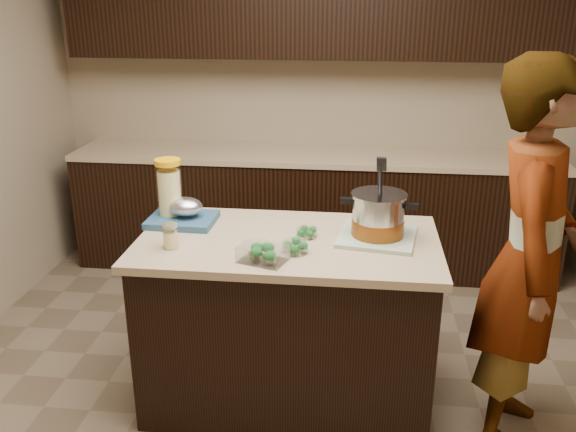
% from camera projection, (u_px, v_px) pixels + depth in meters
% --- Properties ---
extents(ground_plane, '(4.00, 4.00, 0.00)m').
position_uv_depth(ground_plane, '(288.00, 394.00, 3.26)').
color(ground_plane, brown).
rests_on(ground_plane, ground).
extents(room_shell, '(4.04, 4.04, 2.72)m').
position_uv_depth(room_shell, '(288.00, 68.00, 2.67)').
color(room_shell, tan).
rests_on(room_shell, ground).
extents(back_cabinets, '(3.60, 0.63, 2.33)m').
position_uv_depth(back_cabinets, '(315.00, 146.00, 4.56)').
color(back_cabinets, black).
rests_on(back_cabinets, ground).
extents(island, '(1.46, 0.81, 0.90)m').
position_uv_depth(island, '(288.00, 320.00, 3.11)').
color(island, black).
rests_on(island, ground).
extents(dish_towel, '(0.41, 0.41, 0.02)m').
position_uv_depth(dish_towel, '(377.00, 236.00, 2.96)').
color(dish_towel, '#618559').
rests_on(dish_towel, island).
extents(stock_pot, '(0.37, 0.31, 0.38)m').
position_uv_depth(stock_pot, '(378.00, 217.00, 2.92)').
color(stock_pot, '#B7B7BC').
rests_on(stock_pot, dish_towel).
extents(lemonade_pitcher, '(0.17, 0.17, 0.32)m').
position_uv_depth(lemonade_pitcher, '(170.00, 193.00, 3.15)').
color(lemonade_pitcher, '#E4D98B').
rests_on(lemonade_pitcher, island).
extents(mason_jar, '(0.09, 0.09, 0.12)m').
position_uv_depth(mason_jar, '(170.00, 237.00, 2.84)').
color(mason_jar, '#E4D98B').
rests_on(mason_jar, island).
extents(broccoli_tub_left, '(0.12, 0.12, 0.05)m').
position_uv_depth(broccoli_tub_left, '(307.00, 233.00, 2.97)').
color(broccoli_tub_left, silver).
rests_on(broccoli_tub_left, island).
extents(broccoli_tub_right, '(0.15, 0.15, 0.06)m').
position_uv_depth(broccoli_tub_right, '(295.00, 247.00, 2.79)').
color(broccoli_tub_right, silver).
rests_on(broccoli_tub_right, island).
extents(broccoli_tub_rect, '(0.24, 0.20, 0.07)m').
position_uv_depth(broccoli_tub_rect, '(263.00, 254.00, 2.70)').
color(broccoli_tub_rect, silver).
rests_on(broccoli_tub_rect, island).
extents(blue_tray, '(0.35, 0.28, 0.13)m').
position_uv_depth(blue_tray, '(184.00, 215.00, 3.14)').
color(blue_tray, navy).
rests_on(blue_tray, island).
extents(person, '(0.60, 0.75, 1.81)m').
position_uv_depth(person, '(529.00, 261.00, 2.70)').
color(person, gray).
rests_on(person, ground).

